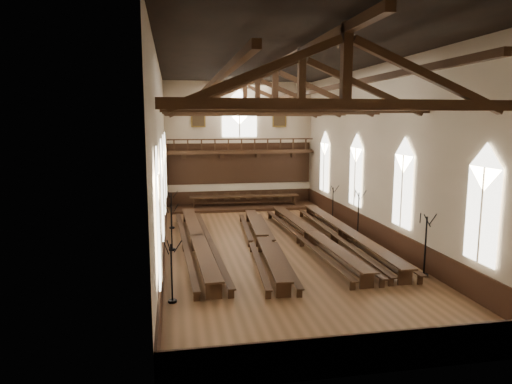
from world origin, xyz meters
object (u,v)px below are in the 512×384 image
(candelabrum_left_near, at_px, (172,284))
(candelabrum_right_near, at_px, (425,257))
(dais, at_px, (245,207))
(high_table, at_px, (245,197))
(refectory_row_d, at_px, (346,232))
(candelabrum_right_far, at_px, (333,209))
(candelabrum_right_mid, at_px, (358,222))
(refectory_row_a, at_px, (197,239))
(refectory_row_c, at_px, (311,234))
(candelabrum_left_mid, at_px, (172,236))
(refectory_row_b, at_px, (263,239))
(candelabrum_left_far, at_px, (172,217))

(candelabrum_left_near, bearing_deg, candelabrum_right_near, 5.19)
(dais, relative_size, candelabrum_right_near, 3.96)
(high_table, bearing_deg, refectory_row_d, -69.72)
(dais, bearing_deg, candelabrum_right_far, -45.09)
(candelabrum_right_far, bearing_deg, candelabrum_left_near, -130.68)
(candelabrum_right_mid, bearing_deg, candelabrum_right_near, -90.00)
(refectory_row_a, bearing_deg, refectory_row_c, -0.94)
(refectory_row_a, distance_m, candelabrum_left_mid, 1.36)
(refectory_row_a, bearing_deg, dais, 68.64)
(refectory_row_b, bearing_deg, dais, 85.85)
(candelabrum_left_near, relative_size, candelabrum_left_far, 1.00)
(refectory_row_c, relative_size, dais, 1.30)
(candelabrum_right_far, bearing_deg, candelabrum_left_mid, -152.85)
(candelabrum_right_mid, bearing_deg, refectory_row_a, -172.31)
(refectory_row_b, distance_m, high_table, 11.81)
(candelabrum_left_far, bearing_deg, refectory_row_d, -27.78)
(candelabrum_left_near, distance_m, candelabrum_right_near, 11.15)
(refectory_row_a, distance_m, refectory_row_d, 8.48)
(candelabrum_left_far, bearing_deg, candelabrum_right_far, 2.78)
(candelabrum_left_far, xyz_separation_m, candelabrum_right_far, (11.10, 0.54, -0.00))
(candelabrum_left_far, distance_m, candelabrum_right_far, 11.11)
(refectory_row_a, relative_size, refectory_row_b, 1.04)
(refectory_row_b, relative_size, candelabrum_left_far, 5.91)
(candelabrum_left_far, height_order, candelabrum_right_near, candelabrum_right_near)
(refectory_row_d, bearing_deg, candelabrum_left_far, 152.22)
(candelabrum_left_mid, height_order, candelabrum_right_near, candelabrum_right_near)
(refectory_row_c, bearing_deg, refectory_row_d, 4.22)
(candelabrum_right_mid, xyz_separation_m, candelabrum_right_far, (0.00, 4.44, -0.11))
(candelabrum_right_near, xyz_separation_m, candelabrum_right_mid, (-0.00, 7.46, -0.02))
(high_table, relative_size, candelabrum_left_mid, 3.39)
(refectory_row_d, xyz_separation_m, candelabrum_left_far, (-9.82, 5.17, 0.16))
(refectory_row_b, bearing_deg, candelabrum_left_mid, 172.11)
(refectory_row_b, xyz_separation_m, candelabrum_right_near, (6.24, -5.54, 0.33))
(refectory_row_a, relative_size, refectory_row_c, 1.02)
(candelabrum_left_near, height_order, candelabrum_right_near, candelabrum_right_near)
(candelabrum_right_far, bearing_deg, dais, 134.91)
(refectory_row_c, xyz_separation_m, candelabrum_right_far, (3.38, 5.87, 0.17))
(refectory_row_a, height_order, refectory_row_c, refectory_row_a)
(refectory_row_c, distance_m, candelabrum_right_near, 6.93)
(dais, height_order, candelabrum_left_near, candelabrum_left_near)
(refectory_row_b, relative_size, dais, 1.27)
(refectory_row_d, bearing_deg, refectory_row_a, -179.67)
(refectory_row_c, relative_size, candelabrum_left_far, 6.04)
(refectory_row_a, distance_m, candelabrum_right_far, 11.33)
(refectory_row_b, bearing_deg, candelabrum_right_far, 45.55)
(candelabrum_right_far, bearing_deg, refectory_row_c, -119.92)
(candelabrum_left_mid, distance_m, candelabrum_right_far, 12.47)
(refectory_row_d, bearing_deg, candelabrum_left_mid, 179.89)
(candelabrum_left_mid, relative_size, candelabrum_right_near, 0.89)
(refectory_row_c, height_order, dais, refectory_row_c)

